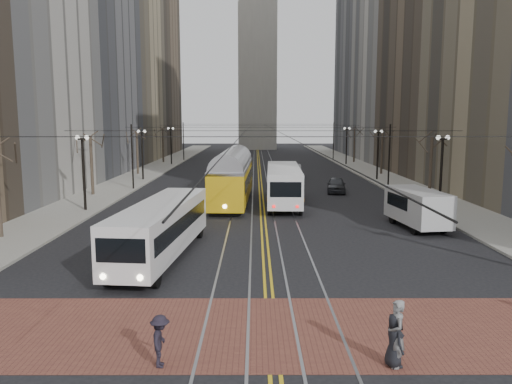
{
  "coord_description": "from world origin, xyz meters",
  "views": [
    {
      "loc": [
        -0.56,
        -19.98,
        7.04
      ],
      "look_at": [
        -0.52,
        7.84,
        3.0
      ],
      "focal_mm": 35.0,
      "sensor_mm": 36.0,
      "label": 1
    }
  ],
  "objects_px": {
    "transit_bus": "(161,231)",
    "streetcar": "(233,182)",
    "cargo_van": "(417,209)",
    "sedan_silver": "(293,172)",
    "pedestrian_a": "(394,340)",
    "pedestrian_d": "(160,341)",
    "sedan_grey": "(336,185)",
    "pedestrian_b": "(396,334)",
    "rear_bus": "(283,186)"
  },
  "relations": [
    {
      "from": "transit_bus",
      "to": "sedan_grey",
      "type": "bearing_deg",
      "value": 66.91
    },
    {
      "from": "cargo_van",
      "to": "pedestrian_a",
      "type": "bearing_deg",
      "value": -117.38
    },
    {
      "from": "cargo_van",
      "to": "sedan_silver",
      "type": "xyz_separation_m",
      "value": [
        -6.0,
        27.45,
        -0.41
      ]
    },
    {
      "from": "transit_bus",
      "to": "sedan_silver",
      "type": "xyz_separation_m",
      "value": [
        9.36,
        34.51,
        -0.57
      ]
    },
    {
      "from": "transit_bus",
      "to": "sedan_grey",
      "type": "distance_m",
      "value": 26.63
    },
    {
      "from": "sedan_grey",
      "to": "sedan_silver",
      "type": "xyz_separation_m",
      "value": [
        -3.36,
        11.13,
        0.12
      ]
    },
    {
      "from": "sedan_grey",
      "to": "pedestrian_d",
      "type": "distance_m",
      "value": 36.36
    },
    {
      "from": "sedan_grey",
      "to": "pedestrian_d",
      "type": "bearing_deg",
      "value": -98.88
    },
    {
      "from": "pedestrian_a",
      "to": "pedestrian_d",
      "type": "bearing_deg",
      "value": 78.71
    },
    {
      "from": "rear_bus",
      "to": "pedestrian_b",
      "type": "distance_m",
      "value": 27.82
    },
    {
      "from": "streetcar",
      "to": "pedestrian_a",
      "type": "distance_m",
      "value": 29.69
    },
    {
      "from": "transit_bus",
      "to": "pedestrian_b",
      "type": "distance_m",
      "value": 14.41
    },
    {
      "from": "pedestrian_a",
      "to": "sedan_grey",
      "type": "bearing_deg",
      "value": -17.76
    },
    {
      "from": "transit_bus",
      "to": "cargo_van",
      "type": "distance_m",
      "value": 16.9
    },
    {
      "from": "pedestrian_a",
      "to": "pedestrian_b",
      "type": "relative_size",
      "value": 0.79
    },
    {
      "from": "transit_bus",
      "to": "cargo_van",
      "type": "bearing_deg",
      "value": 30.13
    },
    {
      "from": "cargo_van",
      "to": "pedestrian_d",
      "type": "height_order",
      "value": "cargo_van"
    },
    {
      "from": "streetcar",
      "to": "pedestrian_a",
      "type": "height_order",
      "value": "streetcar"
    },
    {
      "from": "streetcar",
      "to": "rear_bus",
      "type": "relative_size",
      "value": 1.24
    },
    {
      "from": "sedan_silver",
      "to": "cargo_van",
      "type": "bearing_deg",
      "value": -75.89
    },
    {
      "from": "transit_bus",
      "to": "streetcar",
      "type": "bearing_deg",
      "value": 86.29
    },
    {
      "from": "transit_bus",
      "to": "pedestrian_b",
      "type": "bearing_deg",
      "value": -46.78
    },
    {
      "from": "sedan_grey",
      "to": "pedestrian_b",
      "type": "distance_m",
      "value": 34.98
    },
    {
      "from": "rear_bus",
      "to": "cargo_van",
      "type": "height_order",
      "value": "rear_bus"
    },
    {
      "from": "rear_bus",
      "to": "pedestrian_a",
      "type": "relative_size",
      "value": 7.71
    },
    {
      "from": "pedestrian_d",
      "to": "transit_bus",
      "type": "bearing_deg",
      "value": 6.59
    },
    {
      "from": "sedan_silver",
      "to": "pedestrian_b",
      "type": "xyz_separation_m",
      "value": [
        -0.53,
        -45.89,
        0.14
      ]
    },
    {
      "from": "rear_bus",
      "to": "sedan_grey",
      "type": "distance_m",
      "value": 8.98
    },
    {
      "from": "sedan_silver",
      "to": "pedestrian_b",
      "type": "height_order",
      "value": "pedestrian_b"
    },
    {
      "from": "transit_bus",
      "to": "streetcar",
      "type": "height_order",
      "value": "streetcar"
    },
    {
      "from": "transit_bus",
      "to": "cargo_van",
      "type": "height_order",
      "value": "transit_bus"
    },
    {
      "from": "cargo_van",
      "to": "sedan_silver",
      "type": "bearing_deg",
      "value": 94.58
    },
    {
      "from": "streetcar",
      "to": "sedan_silver",
      "type": "distance_m",
      "value": 18.05
    },
    {
      "from": "sedan_silver",
      "to": "pedestrian_a",
      "type": "distance_m",
      "value": 45.9
    },
    {
      "from": "streetcar",
      "to": "pedestrian_a",
      "type": "relative_size",
      "value": 9.55
    },
    {
      "from": "rear_bus",
      "to": "streetcar",
      "type": "bearing_deg",
      "value": 164.85
    },
    {
      "from": "streetcar",
      "to": "rear_bus",
      "type": "distance_m",
      "value": 4.5
    },
    {
      "from": "streetcar",
      "to": "rear_bus",
      "type": "bearing_deg",
      "value": -15.09
    },
    {
      "from": "sedan_silver",
      "to": "pedestrian_a",
      "type": "bearing_deg",
      "value": -88.94
    },
    {
      "from": "streetcar",
      "to": "cargo_van",
      "type": "bearing_deg",
      "value": -38.56
    },
    {
      "from": "pedestrian_d",
      "to": "streetcar",
      "type": "bearing_deg",
      "value": -5.29
    },
    {
      "from": "sedan_silver",
      "to": "transit_bus",
      "type": "bearing_deg",
      "value": -103.39
    },
    {
      "from": "sedan_grey",
      "to": "sedan_silver",
      "type": "distance_m",
      "value": 11.62
    },
    {
      "from": "sedan_grey",
      "to": "cargo_van",
      "type": "bearing_deg",
      "value": -72.69
    },
    {
      "from": "pedestrian_a",
      "to": "pedestrian_d",
      "type": "height_order",
      "value": "pedestrian_a"
    },
    {
      "from": "sedan_grey",
      "to": "streetcar",
      "type": "bearing_deg",
      "value": -141.87
    },
    {
      "from": "cargo_van",
      "to": "sedan_silver",
      "type": "distance_m",
      "value": 28.11
    },
    {
      "from": "transit_bus",
      "to": "pedestrian_d",
      "type": "height_order",
      "value": "transit_bus"
    },
    {
      "from": "streetcar",
      "to": "pedestrian_a",
      "type": "xyz_separation_m",
      "value": [
        5.92,
        -29.07,
        -0.97
      ]
    },
    {
      "from": "rear_bus",
      "to": "sedan_silver",
      "type": "relative_size",
      "value": 2.32
    }
  ]
}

